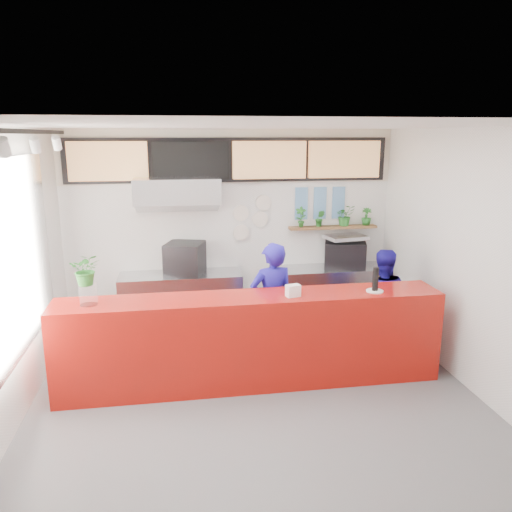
# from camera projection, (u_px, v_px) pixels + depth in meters

# --- Properties ---
(floor) EXTENTS (5.00, 5.00, 0.00)m
(floor) POSITION_uv_depth(u_px,v_px,m) (257.00, 399.00, 5.64)
(floor) COLOR slate
(floor) RESTS_ON ground
(ceiling) EXTENTS (5.00, 5.00, 0.00)m
(ceiling) POSITION_uv_depth(u_px,v_px,m) (257.00, 126.00, 4.93)
(ceiling) COLOR silver
(wall_back) EXTENTS (5.00, 0.00, 5.00)m
(wall_back) POSITION_uv_depth(u_px,v_px,m) (231.00, 229.00, 7.68)
(wall_back) COLOR white
(wall_back) RESTS_ON ground
(wall_left) EXTENTS (0.00, 5.00, 5.00)m
(wall_left) POSITION_uv_depth(u_px,v_px,m) (6.00, 283.00, 4.90)
(wall_left) COLOR white
(wall_left) RESTS_ON ground
(wall_right) EXTENTS (0.00, 5.00, 5.00)m
(wall_right) POSITION_uv_depth(u_px,v_px,m) (474.00, 262.00, 5.67)
(wall_right) COLOR white
(wall_right) RESTS_ON ground
(service_counter) EXTENTS (4.50, 0.60, 1.10)m
(service_counter) POSITION_uv_depth(u_px,v_px,m) (252.00, 340.00, 5.89)
(service_counter) COLOR #9E120B
(service_counter) RESTS_ON ground
(cream_band) EXTENTS (5.00, 0.02, 0.80)m
(cream_band) POSITION_uv_depth(u_px,v_px,m) (230.00, 156.00, 7.41)
(cream_band) COLOR beige
(cream_band) RESTS_ON wall_back
(prep_bench) EXTENTS (1.80, 0.60, 0.90)m
(prep_bench) POSITION_uv_depth(u_px,v_px,m) (181.00, 303.00, 7.52)
(prep_bench) COLOR #B2B5BA
(prep_bench) RESTS_ON ground
(panini_oven) EXTENTS (0.66, 0.66, 0.47)m
(panini_oven) POSITION_uv_depth(u_px,v_px,m) (185.00, 258.00, 7.37)
(panini_oven) COLOR black
(panini_oven) RESTS_ON prep_bench
(extraction_hood) EXTENTS (1.20, 0.70, 0.35)m
(extraction_hood) POSITION_uv_depth(u_px,v_px,m) (177.00, 190.00, 7.07)
(extraction_hood) COLOR #B2B5BA
(extraction_hood) RESTS_ON ceiling
(hood_lip) EXTENTS (1.20, 0.69, 0.31)m
(hood_lip) POSITION_uv_depth(u_px,v_px,m) (178.00, 204.00, 7.11)
(hood_lip) COLOR #B2B5BA
(hood_lip) RESTS_ON ceiling
(right_bench) EXTENTS (1.80, 0.60, 0.90)m
(right_bench) POSITION_uv_depth(u_px,v_px,m) (328.00, 295.00, 7.87)
(right_bench) COLOR #B2B5BA
(right_bench) RESTS_ON ground
(espresso_machine) EXTENTS (0.73, 0.61, 0.40)m
(espresso_machine) POSITION_uv_depth(u_px,v_px,m) (345.00, 255.00, 7.76)
(espresso_machine) COLOR black
(espresso_machine) RESTS_ON right_bench
(espresso_tray) EXTENTS (0.66, 0.52, 0.06)m
(espresso_tray) POSITION_uv_depth(u_px,v_px,m) (346.00, 237.00, 7.69)
(espresso_tray) COLOR silver
(espresso_tray) RESTS_ON espresso_machine
(herb_shelf) EXTENTS (1.40, 0.18, 0.04)m
(herb_shelf) POSITION_uv_depth(u_px,v_px,m) (333.00, 227.00, 7.83)
(herb_shelf) COLOR brown
(herb_shelf) RESTS_ON wall_back
(menu_board_far_left) EXTENTS (1.10, 0.10, 0.55)m
(menu_board_far_left) POSITION_uv_depth(u_px,v_px,m) (108.00, 161.00, 7.05)
(menu_board_far_left) COLOR tan
(menu_board_far_left) RESTS_ON wall_back
(menu_board_mid_left) EXTENTS (1.10, 0.10, 0.55)m
(menu_board_mid_left) POSITION_uv_depth(u_px,v_px,m) (191.00, 161.00, 7.23)
(menu_board_mid_left) COLOR black
(menu_board_mid_left) RESTS_ON wall_back
(menu_board_mid_right) EXTENTS (1.10, 0.10, 0.55)m
(menu_board_mid_right) POSITION_uv_depth(u_px,v_px,m) (269.00, 160.00, 7.41)
(menu_board_mid_right) COLOR tan
(menu_board_mid_right) RESTS_ON wall_back
(menu_board_far_right) EXTENTS (1.10, 0.10, 0.55)m
(menu_board_far_right) POSITION_uv_depth(u_px,v_px,m) (344.00, 159.00, 7.59)
(menu_board_far_right) COLOR tan
(menu_board_far_right) RESTS_ON wall_back
(soffit) EXTENTS (4.80, 0.04, 0.65)m
(soffit) POSITION_uv_depth(u_px,v_px,m) (231.00, 160.00, 7.39)
(soffit) COLOR black
(soffit) RESTS_ON wall_back
(window_pane) EXTENTS (0.04, 2.20, 1.90)m
(window_pane) POSITION_uv_depth(u_px,v_px,m) (16.00, 256.00, 5.14)
(window_pane) COLOR silver
(window_pane) RESTS_ON wall_left
(window_frame) EXTENTS (0.03, 2.30, 2.00)m
(window_frame) POSITION_uv_depth(u_px,v_px,m) (19.00, 255.00, 5.14)
(window_frame) COLOR #B2B5BA
(window_frame) RESTS_ON wall_left
(track_rail) EXTENTS (0.05, 2.40, 0.04)m
(track_rail) POSITION_uv_depth(u_px,v_px,m) (34.00, 132.00, 4.62)
(track_rail) COLOR black
(track_rail) RESTS_ON ceiling
(dec_plate_a) EXTENTS (0.24, 0.03, 0.24)m
(dec_plate_a) POSITION_uv_depth(u_px,v_px,m) (241.00, 213.00, 7.62)
(dec_plate_a) COLOR silver
(dec_plate_a) RESTS_ON wall_back
(dec_plate_b) EXTENTS (0.24, 0.03, 0.24)m
(dec_plate_b) POSITION_uv_depth(u_px,v_px,m) (260.00, 219.00, 7.69)
(dec_plate_b) COLOR silver
(dec_plate_b) RESTS_ON wall_back
(dec_plate_c) EXTENTS (0.24, 0.03, 0.24)m
(dec_plate_c) POSITION_uv_depth(u_px,v_px,m) (241.00, 232.00, 7.69)
(dec_plate_c) COLOR silver
(dec_plate_c) RESTS_ON wall_back
(dec_plate_d) EXTENTS (0.24, 0.03, 0.24)m
(dec_plate_d) POSITION_uv_depth(u_px,v_px,m) (263.00, 203.00, 7.63)
(dec_plate_d) COLOR silver
(dec_plate_d) RESTS_ON wall_back
(photo_frame_a) EXTENTS (0.20, 0.02, 0.25)m
(photo_frame_a) POSITION_uv_depth(u_px,v_px,m) (301.00, 195.00, 7.71)
(photo_frame_a) COLOR #598CBF
(photo_frame_a) RESTS_ON wall_back
(photo_frame_b) EXTENTS (0.20, 0.02, 0.25)m
(photo_frame_b) POSITION_uv_depth(u_px,v_px,m) (320.00, 195.00, 7.76)
(photo_frame_b) COLOR #598CBF
(photo_frame_b) RESTS_ON wall_back
(photo_frame_c) EXTENTS (0.20, 0.02, 0.25)m
(photo_frame_c) POSITION_uv_depth(u_px,v_px,m) (339.00, 195.00, 7.81)
(photo_frame_c) COLOR #598CBF
(photo_frame_c) RESTS_ON wall_back
(photo_frame_d) EXTENTS (0.20, 0.02, 0.25)m
(photo_frame_d) POSITION_uv_depth(u_px,v_px,m) (301.00, 211.00, 7.77)
(photo_frame_d) COLOR #598CBF
(photo_frame_d) RESTS_ON wall_back
(photo_frame_e) EXTENTS (0.20, 0.02, 0.25)m
(photo_frame_e) POSITION_uv_depth(u_px,v_px,m) (320.00, 211.00, 7.82)
(photo_frame_e) COLOR #598CBF
(photo_frame_e) RESTS_ON wall_back
(photo_frame_f) EXTENTS (0.20, 0.02, 0.25)m
(photo_frame_f) POSITION_uv_depth(u_px,v_px,m) (338.00, 211.00, 7.87)
(photo_frame_f) COLOR #598CBF
(photo_frame_f) RESTS_ON wall_back
(staff_center) EXTENTS (0.65, 0.48, 1.61)m
(staff_center) POSITION_uv_depth(u_px,v_px,m) (272.00, 304.00, 6.39)
(staff_center) COLOR #1E1595
(staff_center) RESTS_ON ground
(staff_right) EXTENTS (0.73, 0.58, 1.45)m
(staff_right) POSITION_uv_depth(u_px,v_px,m) (381.00, 302.00, 6.73)
(staff_right) COLOR #1E1595
(staff_right) RESTS_ON ground
(herb_a) EXTENTS (0.19, 0.16, 0.32)m
(herb_a) POSITION_uv_depth(u_px,v_px,m) (301.00, 217.00, 7.71)
(herb_a) COLOR #266C26
(herb_a) RESTS_ON herb_shelf
(herb_b) EXTENTS (0.17, 0.15, 0.26)m
(herb_b) POSITION_uv_depth(u_px,v_px,m) (320.00, 218.00, 7.76)
(herb_b) COLOR #266C26
(herb_b) RESTS_ON herb_shelf
(herb_c) EXTENTS (0.32, 0.28, 0.33)m
(herb_c) POSITION_uv_depth(u_px,v_px,m) (345.00, 215.00, 7.82)
(herb_c) COLOR #266C26
(herb_c) RESTS_ON herb_shelf
(herb_d) EXTENTS (0.18, 0.17, 0.27)m
(herb_d) POSITION_uv_depth(u_px,v_px,m) (366.00, 217.00, 7.88)
(herb_d) COLOR #266C26
(herb_d) RESTS_ON herb_shelf
(glass_vase) EXTENTS (0.20, 0.20, 0.24)m
(glass_vase) POSITION_uv_depth(u_px,v_px,m) (88.00, 294.00, 5.44)
(glass_vase) COLOR white
(glass_vase) RESTS_ON service_counter
(basil_vase) EXTENTS (0.33, 0.29, 0.36)m
(basil_vase) POSITION_uv_depth(u_px,v_px,m) (86.00, 269.00, 5.38)
(basil_vase) COLOR #266C26
(basil_vase) RESTS_ON glass_vase
(napkin_holder) EXTENTS (0.18, 0.14, 0.14)m
(napkin_holder) POSITION_uv_depth(u_px,v_px,m) (293.00, 291.00, 5.73)
(napkin_holder) COLOR white
(napkin_holder) RESTS_ON service_counter
(white_plate) EXTENTS (0.23, 0.23, 0.02)m
(white_plate) POSITION_uv_depth(u_px,v_px,m) (375.00, 291.00, 5.92)
(white_plate) COLOR white
(white_plate) RESTS_ON service_counter
(pepper_mill) EXTENTS (0.09, 0.09, 0.28)m
(pepper_mill) POSITION_uv_depth(u_px,v_px,m) (375.00, 279.00, 5.88)
(pepper_mill) COLOR black
(pepper_mill) RESTS_ON white_plate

